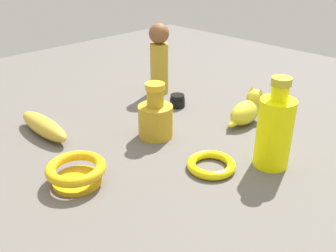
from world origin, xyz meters
TOP-DOWN VIEW (x-y plane):
  - ground at (0.00, 0.00)m, footprint 2.00×2.00m
  - nail_polish_jar at (0.17, 0.13)m, footprint 0.04×0.04m
  - cat_figurine at (0.23, -0.07)m, footprint 0.14×0.06m
  - bottle_short at (0.00, 0.04)m, footprint 0.08×0.08m
  - bottle_tall at (0.09, -0.23)m, footprint 0.07×0.07m
  - bowl at (-0.25, 0.01)m, footprint 0.12×0.12m
  - bangle at (-0.02, -0.15)m, footprint 0.10×0.10m
  - banana at (-0.19, 0.24)m, footprint 0.05×0.20m
  - person_figure_adult at (0.21, 0.25)m, footprint 0.08×0.08m

SIDE VIEW (x-z plane):
  - ground at x=0.00m, z-range 0.00..0.00m
  - bangle at x=-0.02m, z-range 0.00..0.02m
  - nail_polish_jar at x=0.17m, z-range 0.00..0.04m
  - banana at x=-0.19m, z-range 0.00..0.05m
  - bowl at x=-0.25m, z-range 0.00..0.05m
  - cat_figurine at x=0.23m, z-range -0.01..0.08m
  - bottle_short at x=0.00m, z-range -0.02..0.12m
  - bottle_tall at x=0.09m, z-range -0.02..0.18m
  - person_figure_adult at x=0.21m, z-range 0.00..0.22m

